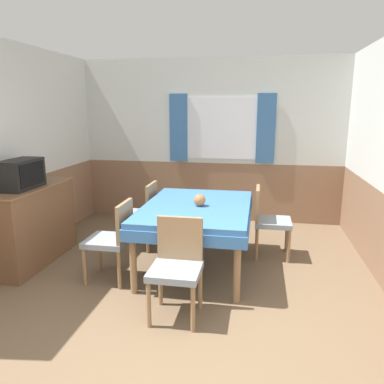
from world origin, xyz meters
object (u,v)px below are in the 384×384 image
object	(u,v)px
chair_left_far	(142,212)
vase	(200,200)
chair_right_far	(268,218)
chair_head_near	(177,263)
tv	(21,174)
chair_left_near	(113,237)
sideboard	(32,224)
dining_table	(197,214)

from	to	relation	value
chair_left_far	vase	bearing A→B (deg)	-121.98
chair_left_far	chair_right_far	size ratio (longest dim) A/B	1.00
chair_left_far	chair_right_far	bearing A→B (deg)	-90.00
chair_head_near	chair_right_far	bearing A→B (deg)	-117.82
tv	vase	distance (m)	2.04
tv	chair_left_far	bearing A→B (deg)	35.62
chair_left_near	tv	distance (m)	1.31
chair_right_far	vase	world-z (taller)	vase
chair_left_near	vase	xyz separation A→B (m)	(0.85, 0.47, 0.33)
chair_head_near	chair_right_far	xyz separation A→B (m)	(0.82, 1.55, 0.00)
chair_right_far	vase	bearing A→B (deg)	-55.49
chair_left_far	chair_left_near	world-z (taller)	same
chair_left_near	sideboard	distance (m)	1.18
sideboard	vase	world-z (taller)	sideboard
vase	chair_left_far	bearing A→B (deg)	148.02
sideboard	tv	distance (m)	0.64
chair_head_near	chair_left_far	bearing A→B (deg)	-62.18
chair_head_near	chair_right_far	distance (m)	1.75
chair_left_near	sideboard	xyz separation A→B (m)	(-1.15, 0.30, -0.01)
sideboard	tv	bearing A→B (deg)	-88.22
chair_head_near	tv	distance (m)	2.18
sideboard	chair_head_near	bearing A→B (deg)	-23.24
chair_right_far	chair_left_near	size ratio (longest dim) A/B	1.00
chair_left_far	sideboard	world-z (taller)	sideboard
chair_right_far	tv	xyz separation A→B (m)	(-2.77, -0.82, 0.61)
chair_head_near	chair_left_near	xyz separation A→B (m)	(-0.82, 0.55, 0.00)
chair_right_far	tv	distance (m)	2.96
dining_table	sideboard	size ratio (longest dim) A/B	1.30
chair_head_near	chair_right_far	world-z (taller)	same
chair_left_far	dining_table	bearing A→B (deg)	-121.49
chair_head_near	tv	xyz separation A→B (m)	(-1.96, 0.73, 0.61)
chair_left_near	vase	bearing A→B (deg)	-61.43
dining_table	sideboard	world-z (taller)	sideboard
chair_head_near	sideboard	world-z (taller)	sideboard
dining_table	chair_right_far	bearing A→B (deg)	31.49
dining_table	chair_left_near	bearing A→B (deg)	-148.51
chair_head_near	vase	size ratio (longest dim) A/B	6.53
chair_head_near	dining_table	bearing A→B (deg)	-90.00
chair_left_near	vase	size ratio (longest dim) A/B	6.53
chair_left_near	chair_right_far	bearing A→B (deg)	-58.51
chair_right_far	sideboard	distance (m)	2.86
chair_left_far	tv	world-z (taller)	tv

